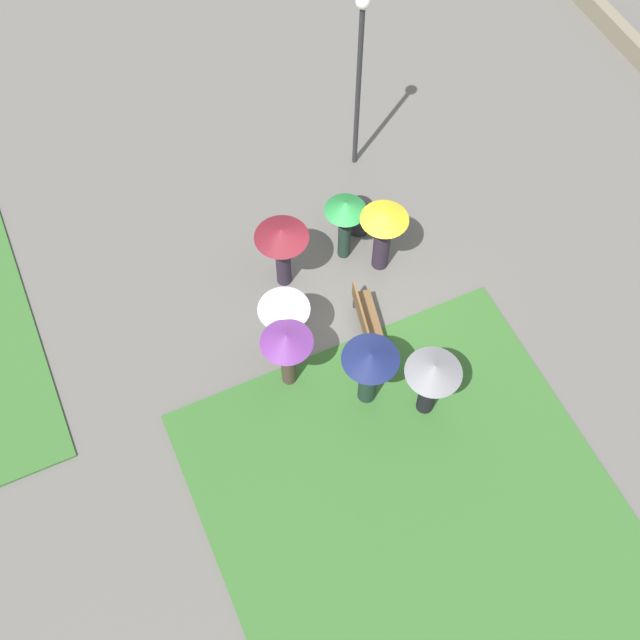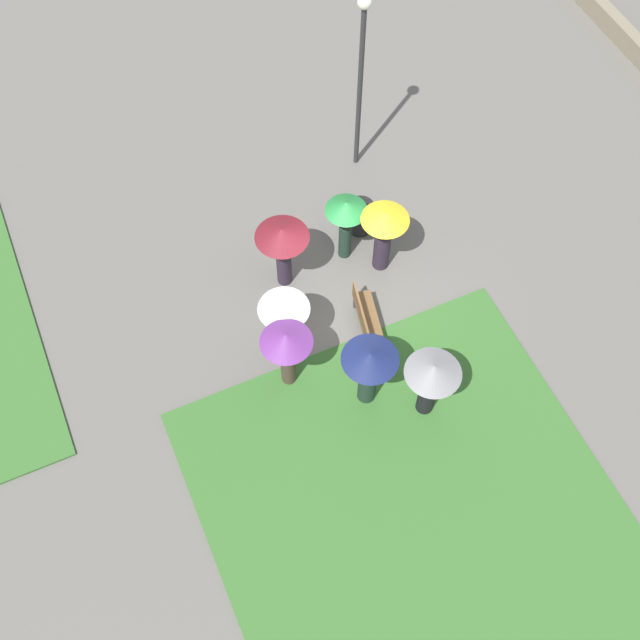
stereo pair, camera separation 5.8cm
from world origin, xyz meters
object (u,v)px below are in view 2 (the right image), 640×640
at_px(crowd_person_yellow, 384,230).
at_px(crowd_person_purple, 287,346).
at_px(crowd_person_navy, 369,367).
at_px(crowd_person_grey, 432,378).
at_px(trash_bin, 360,217).
at_px(crowd_person_green, 346,216).
at_px(park_bench, 367,322).
at_px(lamp_post, 361,65).
at_px(crowd_person_white, 284,315).
at_px(crowd_person_maroon, 282,242).

xyz_separation_m(crowd_person_yellow, crowd_person_purple, (-1.92, 3.14, 0.17)).
height_order(crowd_person_navy, crowd_person_grey, crowd_person_navy).
height_order(crowd_person_purple, crowd_person_grey, crowd_person_purple).
bearing_deg(trash_bin, crowd_person_green, 129.29).
xyz_separation_m(park_bench, lamp_post, (4.67, -1.97, 2.66)).
distance_m(park_bench, crowd_person_yellow, 2.09).
bearing_deg(crowd_person_white, crowd_person_grey, -79.55).
height_order(trash_bin, crowd_person_grey, crowd_person_grey).
bearing_deg(lamp_post, crowd_person_yellow, 164.86).
relative_size(crowd_person_white, crowd_person_purple, 0.93).
xyz_separation_m(lamp_post, crowd_person_green, (-2.50, 1.49, -1.71)).
relative_size(lamp_post, crowd_person_yellow, 2.59).
bearing_deg(crowd_person_green, crowd_person_navy, 123.99).
bearing_deg(crowd_person_green, lamp_post, -68.80).
height_order(crowd_person_navy, crowd_person_maroon, crowd_person_maroon).
bearing_deg(crowd_person_maroon, park_bench, -48.60).
bearing_deg(trash_bin, crowd_person_navy, 156.16).
distance_m(trash_bin, crowd_person_purple, 4.53).
distance_m(lamp_post, crowd_person_maroon, 4.36).
height_order(park_bench, trash_bin, park_bench).
distance_m(crowd_person_navy, crowd_person_yellow, 3.47).
distance_m(trash_bin, crowd_person_yellow, 1.46).
distance_m(crowd_person_navy, crowd_person_green, 3.76).
xyz_separation_m(crowd_person_navy, crowd_person_green, (3.58, -1.16, 0.06)).
bearing_deg(crowd_person_yellow, crowd_person_purple, 88.50).
height_order(lamp_post, crowd_person_yellow, lamp_post).
distance_m(crowd_person_green, crowd_person_maroon, 1.58).
bearing_deg(park_bench, crowd_person_navy, 166.63).
distance_m(crowd_person_green, crowd_person_purple, 3.56).
relative_size(crowd_person_white, crowd_person_yellow, 0.94).
height_order(crowd_person_yellow, crowd_person_grey, crowd_person_grey).
height_order(lamp_post, crowd_person_navy, lamp_post).
xyz_separation_m(trash_bin, crowd_person_yellow, (-1.16, 0.02, 0.88)).
bearing_deg(lamp_post, trash_bin, 157.19).
height_order(trash_bin, crowd_person_maroon, crowd_person_maroon).
relative_size(crowd_person_navy, crowd_person_yellow, 1.01).
xyz_separation_m(park_bench, trash_bin, (2.71, -1.14, -0.05)).
xyz_separation_m(lamp_post, crowd_person_maroon, (-2.62, 3.06, -1.66)).
bearing_deg(crowd_person_navy, crowd_person_grey, -83.20).
bearing_deg(crowd_person_yellow, park_bench, 111.10).
relative_size(trash_bin, crowd_person_green, 0.44).
bearing_deg(crowd_person_green, park_bench, 129.42).
bearing_deg(crowd_person_navy, park_bench, 17.50).
xyz_separation_m(crowd_person_navy, crowd_person_purple, (1.04, 1.34, 0.12)).
distance_m(lamp_post, crowd_person_purple, 6.63).
relative_size(park_bench, crowd_person_white, 0.94).
distance_m(crowd_person_green, crowd_person_grey, 4.32).
bearing_deg(trash_bin, lamp_post, -22.81).
bearing_deg(crowd_person_grey, trash_bin, 90.88).
xyz_separation_m(crowd_person_green, crowd_person_purple, (-2.53, 2.49, 0.06)).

